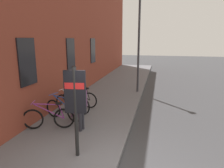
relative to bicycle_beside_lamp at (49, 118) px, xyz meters
name	(u,v)px	position (x,y,z in m)	size (l,w,h in m)	color
ground	(160,103)	(4.15, -3.73, -0.51)	(60.00, 60.00, 0.00)	#38383A
sidewalk_pavement	(115,90)	(6.15, -0.98, -0.45)	(24.00, 3.50, 0.12)	slate
station_facade	(88,23)	(7.14, 1.07, 3.68)	(22.00, 0.65, 8.40)	brown
bicycle_beside_lamp	(49,118)	(0.00, 0.00, 0.00)	(0.67, 1.70, 0.97)	black
bicycle_mid_rack	(64,110)	(0.86, -0.14, 0.00)	(0.62, 1.72, 0.97)	black
bicycle_under_window	(72,104)	(1.65, -0.14, 0.00)	(0.61, 1.73, 0.97)	black
bicycle_leaning_wall	(80,98)	(2.43, -0.15, 0.00)	(0.48, 1.76, 0.97)	black
transit_info_sign	(75,98)	(-1.32, -1.60, 1.21)	(0.15, 0.56, 2.40)	black
pedestrian_crossing_street	(81,103)	(0.15, -1.13, 0.58)	(0.60, 0.30, 1.59)	#26262D
pedestrian_near_bus	(74,90)	(1.18, -0.44, 0.71)	(0.30, 0.67, 1.79)	#723F72
street_lamp	(139,36)	(5.77, -2.43, 2.83)	(0.28, 0.28, 5.47)	#333338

